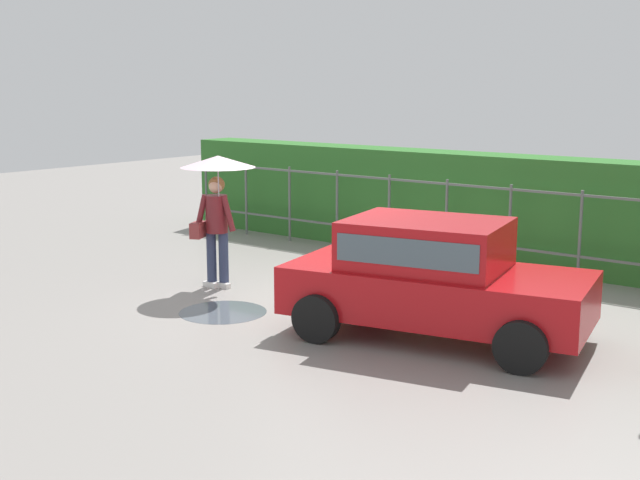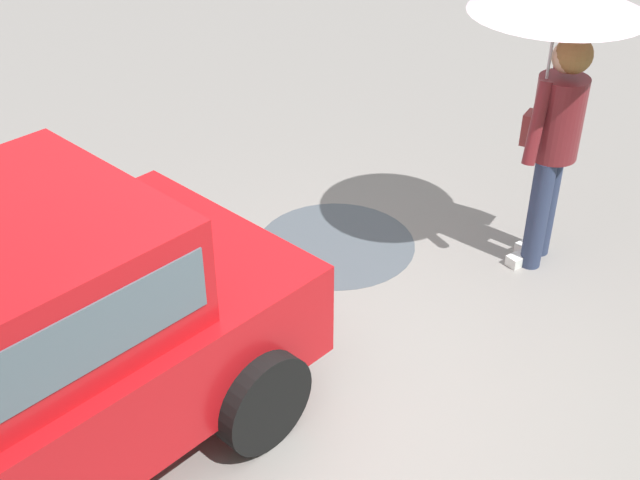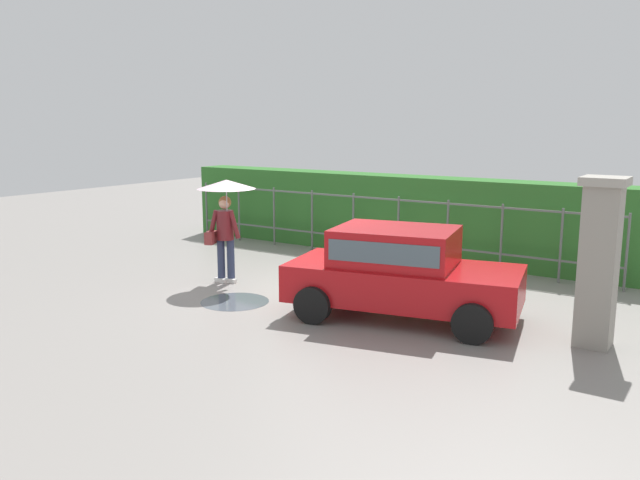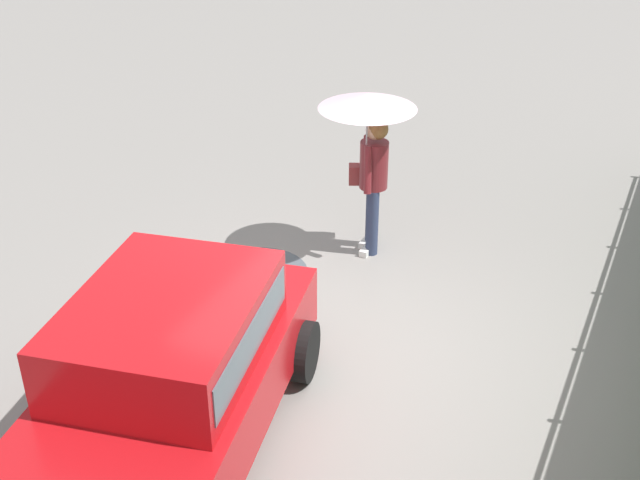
# 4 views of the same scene
# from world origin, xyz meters

# --- Properties ---
(ground_plane) EXTENTS (40.00, 40.00, 0.00)m
(ground_plane) POSITION_xyz_m (0.00, 0.00, 0.00)
(ground_plane) COLOR gray
(pedestrian) EXTENTS (1.14, 1.14, 2.06)m
(pedestrian) POSITION_xyz_m (-1.98, -0.51, 1.57)
(pedestrian) COLOR #2D3856
(pedestrian) RESTS_ON ground
(puddle_near) EXTENTS (1.22, 1.22, 0.00)m
(puddle_near) POSITION_xyz_m (-0.93, -1.48, 0.00)
(puddle_near) COLOR #4C545B
(puddle_near) RESTS_ON ground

